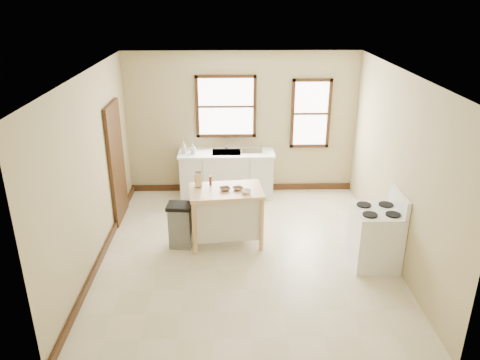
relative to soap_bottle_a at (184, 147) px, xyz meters
name	(u,v)px	position (x,y,z in m)	size (l,w,h in m)	color
floor	(245,252)	(1.11, -2.16, -1.03)	(5.00, 5.00, 0.00)	beige
ceiling	(246,73)	(1.11, -2.16, 1.77)	(5.00, 5.00, 0.00)	white
wall_back	(241,124)	(1.11, 0.34, 0.37)	(4.50, 0.04, 2.80)	tan
wall_left	(92,171)	(-1.14, -2.16, 0.37)	(0.04, 5.00, 2.80)	tan
wall_right	(398,169)	(3.36, -2.16, 0.37)	(0.04, 5.00, 2.80)	tan
window_main	(226,107)	(0.81, 0.32, 0.72)	(1.17, 0.06, 1.22)	black
window_side	(311,114)	(2.46, 0.32, 0.57)	(0.77, 0.06, 1.37)	black
door_left	(117,163)	(-1.10, -0.86, 0.02)	(0.06, 0.90, 2.10)	black
baseboard_back	(241,187)	(1.11, 0.31, -0.97)	(4.50, 0.04, 0.12)	black
baseboard_left	(104,251)	(-1.11, -2.16, -0.97)	(0.04, 5.00, 0.12)	black
sink_counter	(227,174)	(0.81, 0.04, -0.57)	(1.86, 0.62, 0.92)	silver
faucet	(226,144)	(0.81, 0.22, 0.00)	(0.03, 0.03, 0.22)	silver
soap_bottle_a	(184,147)	(0.00, 0.00, 0.00)	(0.09, 0.09, 0.23)	#B2B2B2
soap_bottle_b	(193,149)	(0.18, -0.03, -0.02)	(0.09, 0.09, 0.19)	#B2B2B2
dish_rack	(251,149)	(1.30, 0.07, -0.06)	(0.42, 0.32, 0.11)	silver
kitchen_island	(226,216)	(0.82, -1.82, -0.57)	(1.15, 0.73, 0.94)	tan
knife_block	(198,181)	(0.38, -1.69, 0.00)	(0.10, 0.10, 0.20)	tan
pepper_grinder	(210,180)	(0.57, -1.62, -0.02)	(0.04, 0.04, 0.15)	#452012
bowl_a	(225,189)	(0.80, -1.84, -0.08)	(0.17, 0.17, 0.04)	brown
bowl_b	(238,188)	(1.00, -1.82, -0.08)	(0.16, 0.16, 0.04)	brown
bowl_c	(246,192)	(1.13, -1.96, -0.07)	(0.15, 0.15, 0.05)	white
trash_bin	(180,225)	(0.08, -1.93, -0.66)	(0.38, 0.32, 0.74)	gray
gas_stove	(376,229)	(3.03, -2.50, -0.46)	(0.72, 0.72, 1.16)	white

